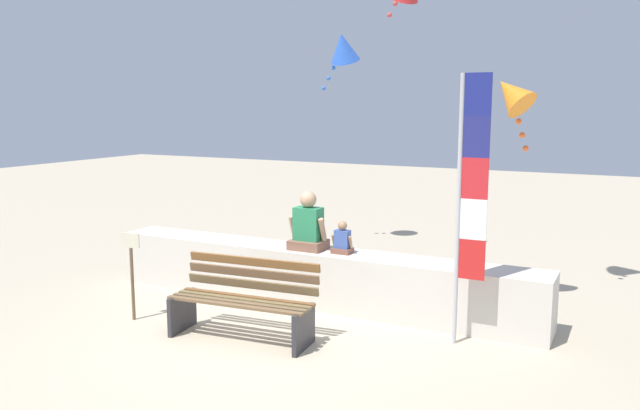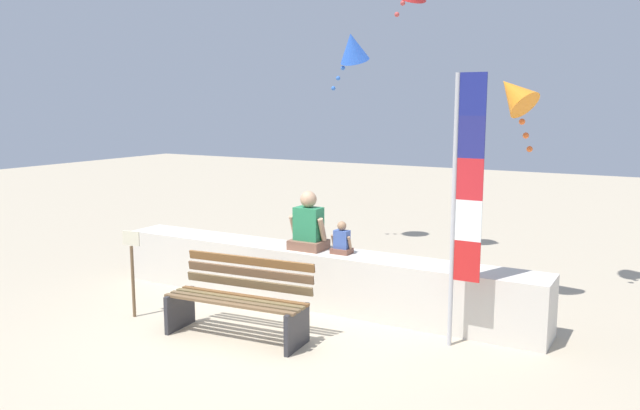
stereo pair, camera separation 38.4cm
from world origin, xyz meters
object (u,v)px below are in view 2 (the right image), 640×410
object	(u,v)px
person_adult	(308,227)
flag_banner	(463,194)
park_bench	(239,300)
sign_post	(132,266)
person_child	(342,241)
kite_orange	(514,94)
kite_blue	(353,48)

from	to	relation	value
person_adult	flag_banner	bearing A→B (deg)	-13.42
park_bench	sign_post	world-z (taller)	sign_post
flag_banner	park_bench	bearing A→B (deg)	-158.45
person_adult	sign_post	size ratio (longest dim) A/B	0.71
person_child	kite_orange	distance (m)	2.86
park_bench	person_child	world-z (taller)	person_child
park_bench	kite_orange	xyz separation A→B (m)	(2.38, 2.62, 2.34)
person_adult	kite_blue	size ratio (longest dim) A/B	0.71
kite_orange	park_bench	bearing A→B (deg)	-132.32
kite_orange	person_adult	bearing A→B (deg)	-152.83
person_adult	kite_orange	distance (m)	3.11
kite_orange	sign_post	distance (m)	5.23
kite_blue	sign_post	size ratio (longest dim) A/B	1.00
person_adult	person_child	distance (m)	0.51
kite_blue	sign_post	distance (m)	5.84
park_bench	flag_banner	distance (m)	2.77
person_child	flag_banner	distance (m)	1.97
person_adult	kite_blue	distance (m)	4.45
flag_banner	person_child	bearing A→B (deg)	162.90
person_child	kite_orange	xyz separation A→B (m)	(1.81, 1.19, 1.86)
flag_banner	kite_orange	bearing A→B (deg)	86.80
person_adult	person_child	size ratio (longest dim) A/B	1.85
person_adult	person_child	world-z (taller)	person_adult
person_adult	kite_blue	bearing A→B (deg)	107.78
park_bench	person_adult	world-z (taller)	person_adult
park_bench	person_child	bearing A→B (deg)	68.38
person_adult	kite_blue	xyz separation A→B (m)	(-1.10, 3.44, 2.59)
person_adult	person_child	xyz separation A→B (m)	(0.49, 0.00, -0.14)
flag_banner	kite_orange	world-z (taller)	kite_orange
flag_banner	kite_blue	size ratio (longest dim) A/B	2.71
park_bench	kite_blue	xyz separation A→B (m)	(-1.03, 4.87, 3.22)
person_child	kite_orange	bearing A→B (deg)	33.14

